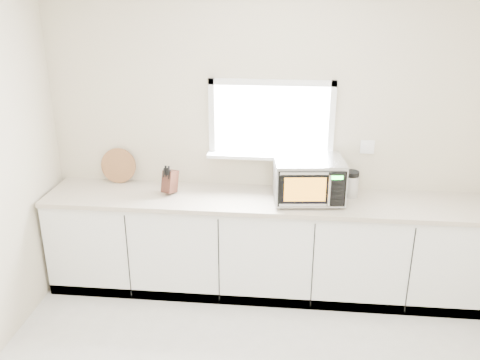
# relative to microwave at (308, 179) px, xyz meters

# --- Properties ---
(back_wall) EXTENTS (4.00, 0.17, 2.70)m
(back_wall) POSITION_rel_microwave_xyz_m (-0.34, 0.31, 0.25)
(back_wall) COLOR beige
(back_wall) RESTS_ON ground
(cabinets) EXTENTS (3.92, 0.60, 0.88)m
(cabinets) POSITION_rel_microwave_xyz_m (-0.34, 0.01, -0.67)
(cabinets) COLOR white
(cabinets) RESTS_ON ground
(countertop) EXTENTS (3.92, 0.64, 0.04)m
(countertop) POSITION_rel_microwave_xyz_m (-0.34, 0.00, -0.21)
(countertop) COLOR #C0B09E
(countertop) RESTS_ON cabinets
(microwave) EXTENTS (0.62, 0.51, 0.37)m
(microwave) POSITION_rel_microwave_xyz_m (0.00, 0.00, 0.00)
(microwave) COLOR black
(microwave) RESTS_ON countertop
(knife_block) EXTENTS (0.14, 0.21, 0.27)m
(knife_block) POSITION_rel_microwave_xyz_m (-1.21, 0.03, -0.08)
(knife_block) COLOR #48251A
(knife_block) RESTS_ON countertop
(cutting_board) EXTENTS (0.33, 0.08, 0.33)m
(cutting_board) POSITION_rel_microwave_xyz_m (-1.75, 0.25, -0.03)
(cutting_board) COLOR #956139
(cutting_board) RESTS_ON countertop
(coffee_grinder) EXTENTS (0.14, 0.14, 0.24)m
(coffee_grinder) POSITION_rel_microwave_xyz_m (0.37, 0.13, -0.08)
(coffee_grinder) COLOR #BBBDC3
(coffee_grinder) RESTS_ON countertop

